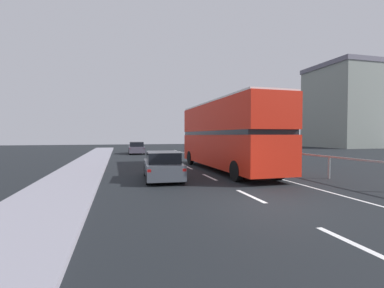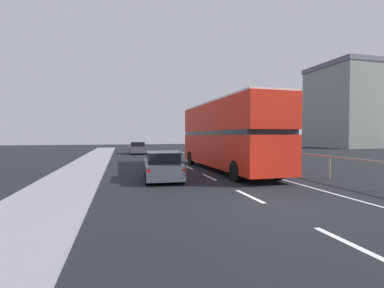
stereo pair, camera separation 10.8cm
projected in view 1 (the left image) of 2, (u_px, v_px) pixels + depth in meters
ground_plane at (266, 205)px, 9.00m from camera, size 75.82×120.00×0.10m
near_sidewalk_kerb at (32, 217)px, 7.27m from camera, size 2.71×80.00×0.14m
lane_paint_markings at (225, 169)px, 17.85m from camera, size 3.39×46.00×0.01m
bridge_side_railing at (273, 154)px, 19.12m from camera, size 0.10×42.00×1.15m
distant_building_block at (368, 107)px, 51.94m from camera, size 20.85×11.93×14.89m
double_decker_bus_red at (226, 134)px, 17.19m from camera, size 2.77×11.09×4.23m
hatchback_car_near at (163, 166)px, 13.82m from camera, size 1.95×4.31×1.38m
sedan_car_ahead at (136, 148)px, 32.90m from camera, size 1.88×4.55×1.40m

